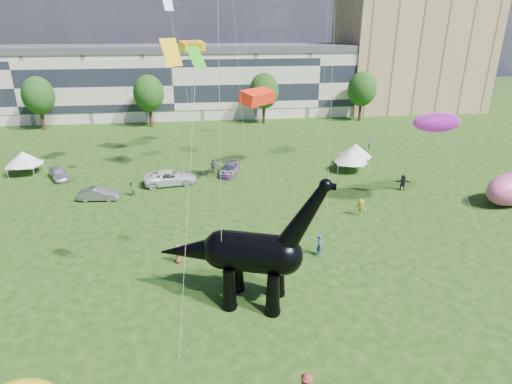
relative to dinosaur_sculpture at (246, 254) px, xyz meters
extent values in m
plane|color=#16330C|center=(0.68, -1.04, -3.57)|extent=(220.00, 220.00, 0.00)
cube|color=beige|center=(-7.32, 60.96, 2.43)|extent=(78.00, 11.00, 12.00)
cube|color=tan|center=(40.68, 63.96, 7.43)|extent=(28.00, 18.00, 22.00)
cylinder|color=#382314|center=(-29.32, 51.96, -1.97)|extent=(0.56, 0.56, 3.20)
ellipsoid|color=#14380F|center=(-29.32, 51.96, 2.75)|extent=(5.20, 5.20, 6.24)
cylinder|color=#382314|center=(-11.32, 51.96, -1.97)|extent=(0.56, 0.56, 3.20)
ellipsoid|color=#14380F|center=(-11.32, 51.96, 2.75)|extent=(5.20, 5.20, 6.24)
cylinder|color=#382314|center=(8.68, 51.96, -1.97)|extent=(0.56, 0.56, 3.20)
ellipsoid|color=#14380F|center=(8.68, 51.96, 2.75)|extent=(5.20, 5.20, 6.24)
cylinder|color=#382314|center=(26.68, 51.96, -1.97)|extent=(0.56, 0.56, 3.20)
ellipsoid|color=#14380F|center=(26.68, 51.96, 2.75)|extent=(5.20, 5.20, 6.24)
cone|color=black|center=(-1.22, -0.69, -2.13)|extent=(1.26, 1.26, 2.87)
sphere|color=black|center=(-1.22, -0.69, -3.39)|extent=(1.05, 1.05, 1.05)
cone|color=black|center=(-0.53, 1.30, -2.13)|extent=(1.26, 1.26, 2.87)
sphere|color=black|center=(-0.53, 1.30, -3.39)|extent=(1.05, 1.05, 1.05)
cone|color=black|center=(1.49, -1.63, -2.13)|extent=(1.26, 1.26, 2.87)
sphere|color=black|center=(1.49, -1.63, -3.39)|extent=(1.05, 1.05, 1.05)
cone|color=black|center=(2.18, 0.36, -2.13)|extent=(1.26, 1.26, 2.87)
sphere|color=black|center=(2.18, 0.36, -3.39)|extent=(1.05, 1.05, 1.05)
cylinder|color=black|center=(0.39, -0.14, 0.16)|extent=(4.64, 3.76, 2.58)
sphere|color=black|center=(-1.51, 0.52, 0.16)|extent=(2.58, 2.58, 2.58)
sphere|color=black|center=(2.29, -0.79, 0.16)|extent=(2.49, 2.49, 2.49)
cone|color=black|center=(3.39, -1.18, 2.93)|extent=(3.87, 2.54, 5.06)
sphere|color=black|center=(4.49, -1.56, 5.12)|extent=(0.80, 0.80, 0.80)
cylinder|color=black|center=(4.76, -1.65, 5.08)|extent=(0.77, 0.62, 0.42)
cone|color=black|center=(-3.37, 1.17, -0.16)|extent=(5.43, 3.55, 2.81)
imported|color=silver|center=(-19.59, 26.22, -2.86)|extent=(3.43, 4.44, 1.41)
imported|color=slate|center=(-13.51, 19.04, -2.89)|extent=(4.19, 1.77, 1.35)
imported|color=white|center=(-6.35, 22.75, -2.74)|extent=(6.24, 3.52, 1.65)
imported|color=#595960|center=(0.62, 25.34, -2.90)|extent=(3.01, 4.92, 1.33)
cube|color=silver|center=(15.54, 24.55, -2.39)|extent=(4.00, 4.00, 0.13)
cone|color=silver|center=(15.54, 24.55, -1.54)|extent=(5.07, 5.07, 1.60)
cylinder|color=#999999|center=(13.67, 23.57, -2.98)|extent=(0.06, 0.06, 1.17)
cylinder|color=#999999|center=(16.52, 22.68, -2.98)|extent=(0.06, 0.06, 1.17)
cylinder|color=#999999|center=(14.56, 26.42, -2.98)|extent=(0.06, 0.06, 1.17)
cylinder|color=#999999|center=(17.41, 25.53, -2.98)|extent=(0.06, 0.06, 1.17)
cube|color=silver|center=(16.93, 26.83, -2.39)|extent=(3.78, 3.78, 0.13)
cone|color=silver|center=(16.93, 26.83, -1.53)|extent=(4.79, 4.79, 1.61)
cylinder|color=#999999|center=(15.16, 25.64, -2.98)|extent=(0.06, 0.06, 1.18)
cylinder|color=#999999|center=(18.12, 25.06, -2.98)|extent=(0.06, 0.06, 1.18)
cylinder|color=#999999|center=(15.75, 28.60, -2.98)|extent=(0.06, 0.06, 1.18)
cylinder|color=#999999|center=(18.70, 28.02, -2.98)|extent=(0.06, 0.06, 1.18)
cube|color=white|center=(-24.07, 28.57, -2.38)|extent=(3.39, 3.39, 0.13)
cone|color=white|center=(-24.07, 28.57, -1.51)|extent=(4.29, 4.29, 1.62)
cylinder|color=#999999|center=(-25.65, 27.13, -2.97)|extent=(0.06, 0.06, 1.19)
cylinder|color=#999999|center=(-22.62, 26.99, -2.97)|extent=(0.06, 0.06, 1.19)
cylinder|color=#999999|center=(-25.51, 30.15, -2.97)|extent=(0.06, 0.06, 1.19)
cylinder|color=#999999|center=(-22.49, 30.01, -2.97)|extent=(0.06, 0.06, 1.19)
imported|color=#273E90|center=(6.37, 5.09, -2.64)|extent=(0.60, 0.77, 1.85)
imported|color=#AC452B|center=(-4.79, 5.44, -2.76)|extent=(0.80, 0.93, 1.61)
imported|color=olive|center=(12.21, 11.88, -2.70)|extent=(1.29, 1.10, 1.73)
imported|color=black|center=(19.18, 17.65, -2.65)|extent=(1.76, 0.79, 1.83)
imported|color=#63367A|center=(-1.38, 26.25, -2.75)|extent=(1.02, 0.87, 1.64)
imported|color=#2F756D|center=(21.31, 33.04, -2.73)|extent=(0.53, 0.69, 1.68)
imported|color=#317B3E|center=(-10.30, 19.82, -2.75)|extent=(0.88, 0.97, 1.64)
cube|color=red|center=(3.34, 20.17, 6.61)|extent=(4.19, 4.18, 1.61)
plane|color=#E2A10B|center=(-5.88, 33.25, 10.15)|extent=(3.44, 3.18, 3.34)
plane|color=#249A17|center=(-2.56, 0.23, 12.13)|extent=(1.34, 1.39, 1.15)
ellipsoid|color=#B61AB4|center=(19.70, 13.66, 4.94)|extent=(5.12, 4.34, 1.84)
cube|color=#F6AB14|center=(-3.13, 26.03, 11.29)|extent=(3.06, 2.78, 1.15)
plane|color=white|center=(-5.13, 21.05, 15.45)|extent=(1.33, 1.17, 1.37)
camera|label=1|loc=(-2.43, -23.92, 14.08)|focal=30.00mm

